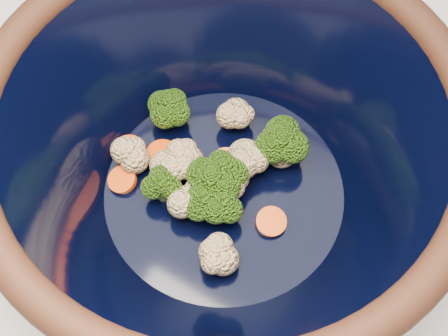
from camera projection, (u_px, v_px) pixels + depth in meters
The scene contains 3 objects.
counter at pixel (219, 303), 1.02m from camera, with size 1.20×1.20×0.90m, color silver.
mixing_bowl at pixel (224, 158), 0.52m from camera, with size 0.41×0.41×0.17m.
vegetable_pile at pixel (217, 167), 0.56m from camera, with size 0.18×0.16×0.05m.
Camera 1 is at (0.17, -0.26, 1.45)m, focal length 50.00 mm.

